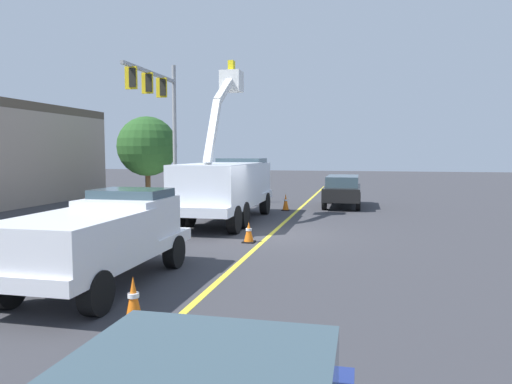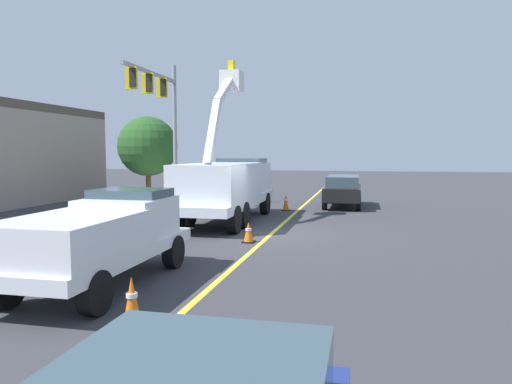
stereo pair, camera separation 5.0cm
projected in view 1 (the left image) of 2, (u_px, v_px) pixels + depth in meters
ground at (271, 234)px, 17.24m from camera, size 120.00×120.00×0.00m
sidewalk_far_side at (75, 225)px, 18.95m from camera, size 60.01×3.76×0.12m
lane_centre_stripe at (271, 234)px, 17.24m from camera, size 50.00×0.29×0.01m
utility_bucket_truck at (227, 184)px, 20.39m from camera, size 8.21×2.61×7.02m
service_pickup_truck at (101, 236)px, 10.56m from camera, size 5.61×2.20×2.06m
passing_minivan at (343, 189)px, 25.95m from camera, size 4.80×1.96×1.69m
traffic_cone_leading at (133, 301)px, 8.13m from camera, size 0.40×0.40×0.87m
traffic_cone_mid_front at (249, 232)px, 15.67m from camera, size 0.40×0.40×0.69m
traffic_cone_mid_rear at (286, 202)px, 24.27m from camera, size 0.40×0.40×0.87m
traffic_signal_mast at (161, 106)px, 24.32m from camera, size 5.93×0.57×7.73m
street_tree_right at (147, 146)px, 29.26m from camera, size 3.68×3.68×5.18m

